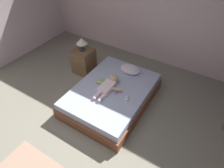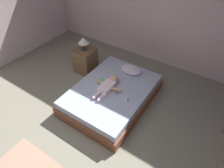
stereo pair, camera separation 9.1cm
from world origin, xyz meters
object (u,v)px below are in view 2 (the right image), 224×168
(bed, at_px, (112,95))
(toothbrush, at_px, (118,92))
(nightstand, at_px, (86,61))
(pillow, at_px, (131,70))
(toy_block, at_px, (102,81))
(baby_bottle, at_px, (127,99))
(baby, at_px, (109,85))
(lamp, at_px, (83,41))

(bed, xyz_separation_m, toothbrush, (0.15, -0.03, 0.19))
(nightstand, bearing_deg, pillow, 6.65)
(bed, height_order, toy_block, toy_block)
(nightstand, height_order, baby_bottle, nightstand)
(baby, distance_m, nightstand, 1.13)
(toothbrush, distance_m, lamp, 1.37)
(baby, bearing_deg, pillow, 80.37)
(baby, xyz_separation_m, nightstand, (-0.99, 0.52, -0.14))
(toy_block, bearing_deg, lamp, 149.44)
(nightstand, bearing_deg, toothbrush, -23.44)
(baby, xyz_separation_m, toy_block, (-0.19, 0.04, -0.02))
(pillow, xyz_separation_m, toy_block, (-0.30, -0.61, -0.02))
(nightstand, bearing_deg, baby_bottle, -23.17)
(nightstand, height_order, lamp, lamp)
(pillow, relative_size, baby, 0.63)
(lamp, distance_m, baby_bottle, 1.61)
(baby, relative_size, nightstand, 1.17)
(pillow, distance_m, nightstand, 1.12)
(lamp, relative_size, toy_block, 3.34)
(pillow, height_order, baby, baby)
(baby_bottle, bearing_deg, lamp, 156.83)
(toothbrush, bearing_deg, baby_bottle, -21.83)
(bed, distance_m, toy_block, 0.33)
(bed, xyz_separation_m, nightstand, (-1.05, 0.49, 0.11))
(pillow, height_order, baby_bottle, pillow)
(bed, distance_m, baby, 0.25)
(baby, bearing_deg, baby_bottle, -12.18)
(baby, relative_size, toy_block, 7.67)
(pillow, distance_m, baby_bottle, 0.81)
(lamp, bearing_deg, baby, -27.56)
(baby_bottle, bearing_deg, toothbrush, 158.17)
(toy_block, height_order, baby_bottle, toy_block)
(baby_bottle, bearing_deg, bed, 162.47)
(nightstand, bearing_deg, toy_block, -30.55)
(baby, distance_m, toothbrush, 0.21)
(baby, relative_size, lamp, 2.30)
(nightstand, distance_m, lamp, 0.50)
(toothbrush, xyz_separation_m, toy_block, (-0.38, 0.04, 0.03))
(baby_bottle, bearing_deg, pillow, 113.95)
(bed, bearing_deg, baby_bottle, -17.53)
(toy_block, bearing_deg, baby_bottle, -12.29)
(lamp, bearing_deg, toy_block, -30.56)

